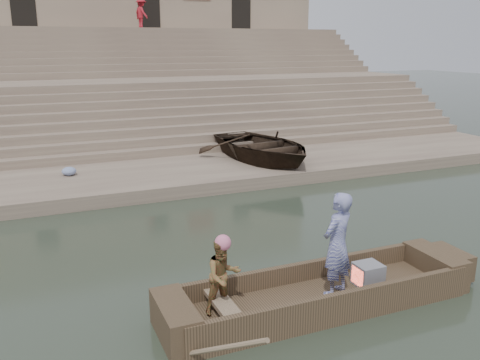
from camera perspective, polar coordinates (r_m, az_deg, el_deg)
ground at (r=9.22m, az=-4.73°, el=-13.56°), size 120.00×120.00×0.00m
lower_landing at (r=16.45m, az=-13.53°, el=-0.14°), size 32.00×4.00×0.40m
mid_landing at (r=23.53m, az=-16.84°, el=7.14°), size 32.00×3.00×2.80m
upper_landing at (r=30.36m, az=-18.55°, el=10.95°), size 32.00×3.00×5.20m
ghat_steps at (r=25.16m, az=-17.35°, el=8.49°), size 32.00×11.00×5.20m
building_wall at (r=34.31m, az=-19.58°, el=16.30°), size 32.00×5.07×11.20m
main_rowboat at (r=9.12m, az=8.81°, el=-13.23°), size 5.00×1.30×0.22m
rowboat_trim at (r=9.13m, az=10.02°, el=-11.87°), size 6.04×2.63×1.92m
standing_man at (r=8.80m, az=10.83°, el=-7.09°), size 0.78×0.67×1.82m
rowing_man at (r=8.20m, az=-1.90°, el=-10.70°), size 0.65×0.53×1.25m
television at (r=9.50m, az=14.08°, el=-10.23°), size 0.46×0.42×0.40m
beached_rowboat at (r=17.91m, az=2.55°, el=3.81°), size 4.12×5.30×1.00m
pedestrian at (r=31.25m, az=-10.98°, el=17.86°), size 0.93×1.23×1.68m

